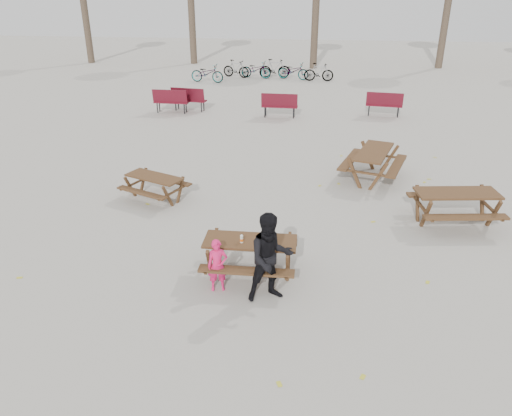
# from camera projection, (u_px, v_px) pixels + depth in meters

# --- Properties ---
(ground) EXTENTS (80.00, 80.00, 0.00)m
(ground) POSITION_uv_depth(u_px,v_px,m) (250.00, 274.00, 10.00)
(ground) COLOR gray
(ground) RESTS_ON ground
(main_picnic_table) EXTENTS (1.80, 1.45, 0.78)m
(main_picnic_table) POSITION_uv_depth(u_px,v_px,m) (250.00, 249.00, 9.75)
(main_picnic_table) COLOR #372014
(main_picnic_table) RESTS_ON ground
(food_tray) EXTENTS (0.18, 0.11, 0.03)m
(food_tray) POSITION_uv_depth(u_px,v_px,m) (263.00, 243.00, 9.55)
(food_tray) COLOR silver
(food_tray) RESTS_ON main_picnic_table
(bread_roll) EXTENTS (0.14, 0.06, 0.05)m
(bread_roll) POSITION_uv_depth(u_px,v_px,m) (263.00, 241.00, 9.53)
(bread_roll) COLOR tan
(bread_roll) RESTS_ON food_tray
(soda_bottle) EXTENTS (0.07, 0.07, 0.17)m
(soda_bottle) POSITION_uv_depth(u_px,v_px,m) (242.00, 239.00, 9.56)
(soda_bottle) COLOR silver
(soda_bottle) RESTS_ON main_picnic_table
(child) EXTENTS (0.43, 0.34, 1.05)m
(child) POSITION_uv_depth(u_px,v_px,m) (218.00, 266.00, 9.30)
(child) COLOR #E21C5D
(child) RESTS_ON ground
(adult) EXTENTS (1.02, 0.91, 1.72)m
(adult) POSITION_uv_depth(u_px,v_px,m) (270.00, 258.00, 8.90)
(adult) COLOR black
(adult) RESTS_ON ground
(picnic_table_east) EXTENTS (2.09, 1.77, 0.82)m
(picnic_table_east) POSITION_uv_depth(u_px,v_px,m) (455.00, 208.00, 11.87)
(picnic_table_east) COLOR #372014
(picnic_table_east) RESTS_ON ground
(picnic_table_north) EXTENTS (1.90, 1.75, 0.66)m
(picnic_table_north) POSITION_uv_depth(u_px,v_px,m) (155.00, 188.00, 13.19)
(picnic_table_north) COLOR #372014
(picnic_table_north) RESTS_ON ground
(picnic_table_far) EXTENTS (2.14, 2.40, 0.86)m
(picnic_table_far) POSITION_uv_depth(u_px,v_px,m) (373.00, 165.00, 14.48)
(picnic_table_far) COLOR #372014
(picnic_table_far) RESTS_ON ground
(park_bench_row) EXTENTS (10.64, 1.29, 1.03)m
(park_bench_row) POSITION_uv_depth(u_px,v_px,m) (255.00, 102.00, 21.25)
(park_bench_row) COLOR maroon
(park_bench_row) RESTS_ON ground
(bicycle_row) EXTENTS (7.94, 2.58, 1.06)m
(bicycle_row) POSITION_uv_depth(u_px,v_px,m) (262.00, 71.00, 28.33)
(bicycle_row) COLOR black
(bicycle_row) RESTS_ON ground
(fallen_leaves) EXTENTS (11.00, 11.00, 0.01)m
(fallen_leaves) POSITION_uv_depth(u_px,v_px,m) (283.00, 220.00, 12.20)
(fallen_leaves) COLOR gold
(fallen_leaves) RESTS_ON ground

